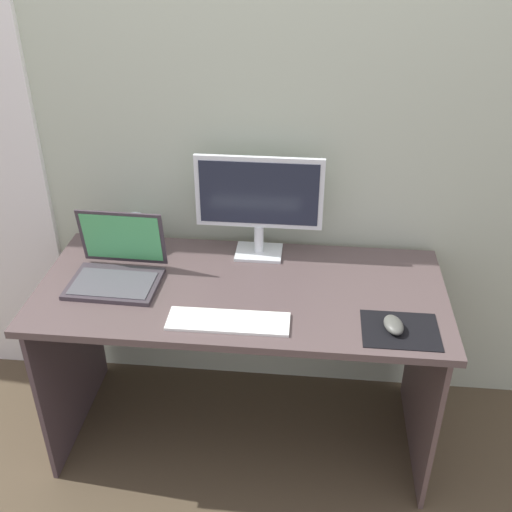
{
  "coord_description": "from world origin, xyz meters",
  "views": [
    {
      "loc": [
        0.24,
        -1.81,
        1.95
      ],
      "look_at": [
        0.06,
        -0.02,
        0.87
      ],
      "focal_mm": 42.89,
      "sensor_mm": 36.0,
      "label": 1
    }
  ],
  "objects_px": {
    "laptop": "(117,268)",
    "mouse": "(394,325)",
    "fishbowl": "(135,231)",
    "monitor": "(259,201)",
    "keyboard_external": "(228,321)"
  },
  "relations": [
    {
      "from": "monitor",
      "to": "keyboard_external",
      "type": "distance_m",
      "value": 0.51
    },
    {
      "from": "fishbowl",
      "to": "keyboard_external",
      "type": "xyz_separation_m",
      "value": [
        0.43,
        -0.46,
        -0.07
      ]
    },
    {
      "from": "monitor",
      "to": "mouse",
      "type": "xyz_separation_m",
      "value": [
        0.48,
        -0.44,
        -0.21
      ]
    },
    {
      "from": "keyboard_external",
      "to": "mouse",
      "type": "height_order",
      "value": "mouse"
    },
    {
      "from": "laptop",
      "to": "mouse",
      "type": "xyz_separation_m",
      "value": [
        0.98,
        -0.21,
        -0.03
      ]
    },
    {
      "from": "monitor",
      "to": "laptop",
      "type": "distance_m",
      "value": 0.58
    },
    {
      "from": "monitor",
      "to": "fishbowl",
      "type": "relative_size",
      "value": 3.18
    },
    {
      "from": "monitor",
      "to": "fishbowl",
      "type": "distance_m",
      "value": 0.52
    },
    {
      "from": "laptop",
      "to": "mouse",
      "type": "distance_m",
      "value": 1.0
    },
    {
      "from": "laptop",
      "to": "keyboard_external",
      "type": "bearing_deg",
      "value": -26.74
    },
    {
      "from": "fishbowl",
      "to": "keyboard_external",
      "type": "relative_size",
      "value": 0.37
    },
    {
      "from": "monitor",
      "to": "keyboard_external",
      "type": "relative_size",
      "value": 1.18
    },
    {
      "from": "fishbowl",
      "to": "monitor",
      "type": "bearing_deg",
      "value": -0.92
    },
    {
      "from": "fishbowl",
      "to": "mouse",
      "type": "bearing_deg",
      "value": -24.73
    },
    {
      "from": "mouse",
      "to": "laptop",
      "type": "bearing_deg",
      "value": 156.42
    }
  ]
}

